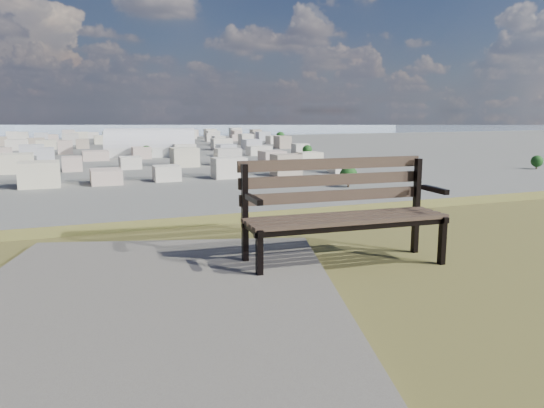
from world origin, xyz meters
name	(u,v)px	position (x,y,z in m)	size (l,w,h in m)	color
park_bench	(342,206)	(0.28, 1.76, 25.59)	(2.03, 0.74, 1.04)	#3D2B23
gravel_patch	(144,316)	(-1.77, 0.98, 25.04)	(2.99, 4.28, 0.09)	slate
grass_tufts	(469,400)	(-0.46, -0.91, 25.12)	(12.00, 7.38, 0.28)	brown
arena	(151,148)	(44.56, 314.76, 5.09)	(54.43, 31.54, 21.58)	silver
city_blocks	(69,144)	(0.00, 394.44, 3.50)	(395.00, 361.00, 7.00)	beige
city_trees	(19,151)	(-26.39, 319.00, 4.83)	(406.52, 387.20, 9.98)	#38291C
bay_water	(66,128)	(0.00, 900.00, 0.00)	(2400.00, 700.00, 0.12)	#90A4B8
far_hills	(37,111)	(-60.92, 1402.93, 25.47)	(2050.00, 340.00, 60.00)	#91A2B5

